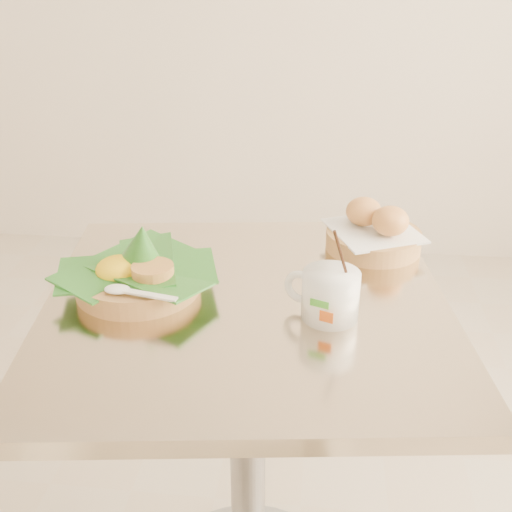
# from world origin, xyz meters

# --- Properties ---
(cafe_table) EXTENTS (0.78, 0.78, 0.75)m
(cafe_table) POSITION_xyz_m (0.12, -0.03, 0.53)
(cafe_table) COLOR gray
(cafe_table) RESTS_ON floor
(rice_basket) EXTENTS (0.28, 0.28, 0.14)m
(rice_basket) POSITION_xyz_m (-0.08, -0.01, 0.79)
(rice_basket) COLOR tan
(rice_basket) RESTS_ON cafe_table
(bread_basket) EXTENTS (0.22, 0.22, 0.10)m
(bread_basket) POSITION_xyz_m (0.35, 0.21, 0.79)
(bread_basket) COLOR tan
(bread_basket) RESTS_ON cafe_table
(coffee_mug) EXTENTS (0.13, 0.10, 0.16)m
(coffee_mug) POSITION_xyz_m (0.26, -0.06, 0.79)
(coffee_mug) COLOR white
(coffee_mug) RESTS_ON cafe_table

